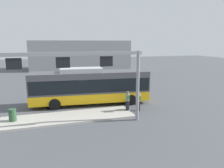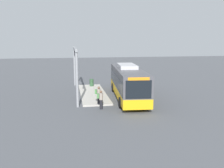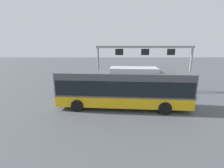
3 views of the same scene
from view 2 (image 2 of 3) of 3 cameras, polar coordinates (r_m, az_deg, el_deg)
ground_plane at (r=24.45m, az=3.85°, el=-3.44°), size 120.00×120.00×0.00m
platform_curb at (r=26.19m, az=-4.72°, el=-2.33°), size 10.00×2.80×0.16m
bus_main at (r=24.08m, az=3.90°, el=0.75°), size 11.10×3.46×3.46m
person_boarding at (r=20.30m, az=-2.77°, el=-3.76°), size 0.47×0.59×1.67m
person_waiting_near at (r=21.26m, az=-3.34°, el=-2.66°), size 0.44×0.58×1.67m
platform_sign_gantry at (r=25.91m, az=-9.01°, el=5.86°), size 11.01×0.24×5.20m
trash_bin at (r=29.99m, az=-5.03°, el=0.35°), size 0.52×0.52×0.90m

